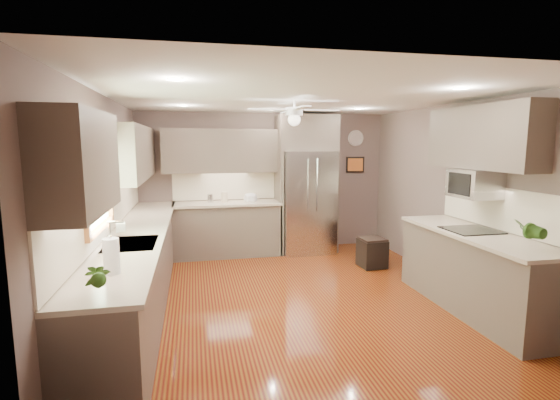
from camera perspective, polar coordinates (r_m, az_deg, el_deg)
name	(u,v)px	position (r m, az deg, el deg)	size (l,w,h in m)	color
floor	(299,297)	(5.35, 2.69, -13.53)	(5.00, 5.00, 0.00)	#52110A
ceiling	(300,98)	(5.00, 2.88, 14.17)	(5.00, 5.00, 0.00)	white
wall_back	(265,182)	(7.45, -2.14, 2.55)	(4.50, 4.50, 0.00)	#66544E
wall_front	(399,256)	(2.73, 16.44, -7.54)	(4.50, 4.50, 0.00)	#66544E
wall_left	(106,207)	(4.96, -23.26, -0.92)	(5.00, 5.00, 0.00)	#66544E
wall_right	(460,196)	(6.00, 24.03, 0.50)	(5.00, 5.00, 0.00)	#66544E
canister_b	(210,198)	(7.10, -9.78, 0.21)	(0.10, 0.10, 0.15)	silver
canister_c	(225,197)	(7.08, -7.79, 0.39)	(0.11, 0.11, 0.19)	beige
soap_bottle	(121,226)	(4.85, -21.44, -3.47)	(0.10, 0.10, 0.21)	white
potted_plant_left	(95,276)	(2.97, -24.61, -9.74)	(0.17, 0.11, 0.32)	#2B5518
potted_plant_right	(528,230)	(4.65, 31.50, -3.60)	(0.20, 0.16, 0.37)	#2B5518
bowl	(251,200)	(7.15, -4.13, 0.03)	(0.23, 0.23, 0.06)	beige
left_run	(139,267)	(5.22, -19.24, -8.92)	(0.65, 4.70, 1.45)	brown
back_run	(227,228)	(7.19, -7.42, -3.90)	(1.85, 0.65, 1.45)	brown
uppers	(233,150)	(5.54, -6.57, 7.03)	(4.50, 4.70, 0.95)	brown
window	(97,185)	(4.43, -24.33, 1.93)	(0.05, 1.12, 0.92)	#BFF2B2
sink	(131,246)	(4.48, -20.22, -6.13)	(0.50, 0.70, 0.32)	silver
refrigerator	(307,186)	(7.28, 3.77, 1.92)	(1.06, 0.75, 2.45)	silver
right_run	(476,270)	(5.34, 25.82, -8.89)	(0.70, 2.20, 1.45)	brown
microwave	(474,184)	(5.41, 25.66, 2.10)	(0.43, 0.55, 0.34)	silver
ceiling_fan	(294,114)	(5.27, 2.01, 12.03)	(1.18, 1.18, 0.32)	white
recessed_lights	(289,101)	(5.37, 1.33, 13.69)	(2.84, 3.14, 0.01)	white
wall_clock	(356,138)	(7.89, 10.61, 8.54)	(0.30, 0.03, 0.30)	white
framed_print	(355,165)	(7.90, 10.53, 4.91)	(0.36, 0.03, 0.30)	black
stool	(372,252)	(6.65, 12.82, -7.21)	(0.40, 0.40, 0.46)	black
paper_towel	(111,257)	(3.48, -22.63, -7.36)	(0.13, 0.13, 0.31)	white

